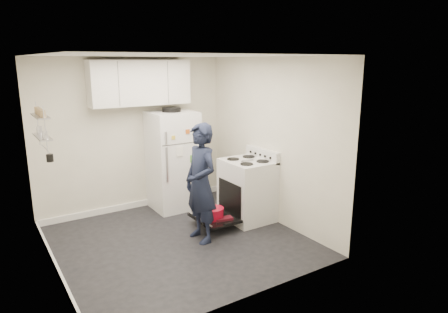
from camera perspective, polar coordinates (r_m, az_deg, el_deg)
room at (r=5.30m, az=-7.24°, el=0.00°), size 3.21×3.21×2.51m
electric_range at (r=6.24m, az=3.26°, el=-4.89°), size 0.66×0.76×1.10m
open_oven_door at (r=6.00m, az=-1.46°, el=-8.39°), size 0.55×0.70×0.24m
refrigerator at (r=6.70m, az=-7.29°, el=-0.53°), size 0.72×0.74×1.70m
upper_cabinets at (r=6.50m, az=-11.89°, el=10.27°), size 1.60×0.33×0.70m
wall_shelf_rack at (r=5.22m, az=-24.60°, el=3.92°), size 0.14×0.60×0.61m
person at (r=5.42m, az=-3.33°, el=-3.83°), size 0.42×0.62×1.64m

